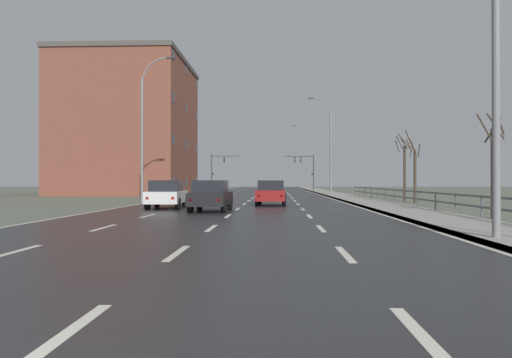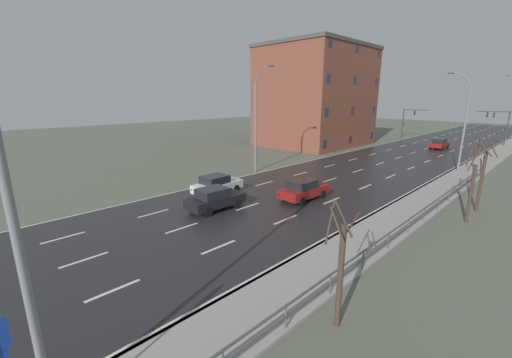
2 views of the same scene
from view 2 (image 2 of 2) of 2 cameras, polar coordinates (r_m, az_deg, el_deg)
ground_plane at (r=42.73m, az=22.97°, el=3.02°), size 160.00×160.00×0.12m
road_asphalt_strip at (r=53.91m, az=27.89°, el=4.71°), size 14.00×120.00×0.03m
sidewalk_right at (r=52.11m, az=36.71°, el=3.29°), size 3.00×120.00×0.12m
guardrail at (r=19.86m, az=25.74°, el=-7.23°), size 0.07×37.56×1.00m
street_lamp_foreground at (r=8.31m, az=-38.43°, el=-1.36°), size 2.76×0.24×11.77m
street_lamp_midground at (r=38.80m, az=33.27°, el=8.24°), size 2.33×0.24×10.06m
street_lamp_left_bank at (r=32.60m, az=0.07°, el=10.21°), size 2.44×0.24×10.52m
traffic_signal_right at (r=64.89m, az=37.61°, el=8.23°), size 4.56×0.36×5.64m
traffic_signal_left at (r=67.10m, az=25.59°, el=9.74°), size 4.44×0.36×5.63m
car_far_right at (r=24.27m, az=8.52°, el=-1.88°), size 1.93×4.15×1.57m
car_mid_centre at (r=25.55m, az=-7.06°, el=-1.00°), size 1.99×4.18×1.57m
car_distant at (r=55.86m, az=30.13°, el=5.55°), size 1.85×4.10×1.57m
car_near_right at (r=22.06m, az=-7.40°, el=-3.51°), size 1.91×4.14×1.57m
brick_building at (r=53.70m, az=10.70°, el=14.38°), size 13.58×16.80×15.46m
bare_tree_near at (r=11.08m, az=14.91°, el=-15.46°), size 1.00×1.02×4.55m
bare_tree_mid at (r=23.42m, az=34.23°, el=-1.59°), size 0.83×0.91×4.50m
bare_tree_far at (r=25.93m, az=35.51°, el=0.42°), size 1.28×1.27×5.33m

